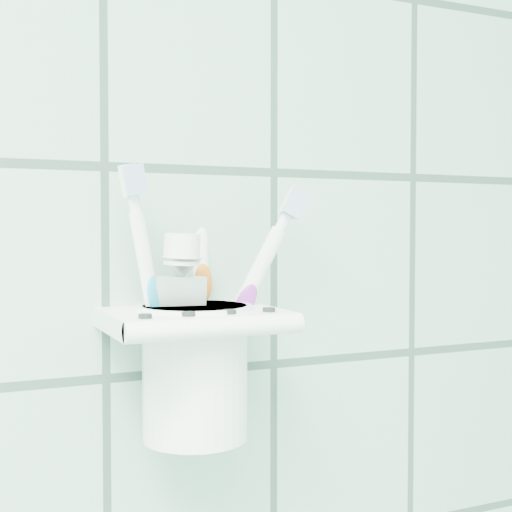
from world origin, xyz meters
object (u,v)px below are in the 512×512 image
at_px(toothpaste_tube, 174,316).
at_px(toothbrush_pink, 174,294).
at_px(toothbrush_orange, 183,289).
at_px(cup, 195,367).
at_px(toothbrush_blue, 204,285).
at_px(holder_bracket, 193,321).

bearing_deg(toothpaste_tube, toothbrush_pink, -91.66).
relative_size(toothbrush_pink, toothbrush_orange, 1.00).
bearing_deg(cup, toothbrush_blue, 47.15).
relative_size(toothbrush_blue, toothpaste_tube, 1.43).
bearing_deg(holder_bracket, toothbrush_pink, 131.72).
bearing_deg(toothbrush_blue, toothpaste_tube, -168.82).
bearing_deg(holder_bracket, toothbrush_orange, 88.53).
height_order(cup, toothbrush_orange, toothbrush_orange).
xyz_separation_m(holder_bracket, toothbrush_orange, (0.00, 0.03, 0.02)).
bearing_deg(toothbrush_pink, holder_bracket, -71.58).
relative_size(toothbrush_pink, toothpaste_tube, 1.35).
height_order(holder_bracket, cup, same).
xyz_separation_m(cup, toothpaste_tube, (-0.01, 0.01, 0.04)).
height_order(holder_bracket, toothbrush_orange, toothbrush_orange).
bearing_deg(toothbrush_pink, toothbrush_blue, -11.52).
bearing_deg(cup, toothpaste_tube, 147.14).
relative_size(holder_bracket, toothbrush_orange, 0.64).
relative_size(holder_bracket, toothpaste_tube, 0.86).
height_order(cup, toothbrush_pink, toothbrush_pink).
height_order(toothbrush_pink, toothbrush_blue, toothbrush_blue).
relative_size(cup, toothbrush_blue, 0.48).
distance_m(cup, toothbrush_blue, 0.07).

